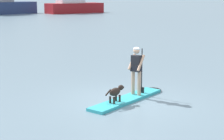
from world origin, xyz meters
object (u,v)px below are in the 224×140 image
Objects in this scene: moored_boat_far_starboard at (0,4)px; person_paddler at (137,67)px; dog at (116,92)px; moored_boat_starboard at (74,5)px; paddleboard at (130,98)px.

person_paddler is at bearing -98.99° from moored_boat_far_starboard.
person_paddler is 0.14× the size of moored_boat_far_starboard.
person_paddler is at bearing 22.66° from dog.
person_paddler is 0.14× the size of moored_boat_starboard.
moored_boat_starboard is at bearing 67.93° from paddleboard.
moored_boat_starboard is at bearing -13.68° from moored_boat_far_starboard.
dog is 0.08× the size of moored_boat_far_starboard.
dog is (-0.77, -0.32, 0.39)m from paddleboard.
person_paddler is (0.33, 0.14, 1.03)m from paddleboard.
moored_boat_far_starboard reaches higher than person_paddler.
moored_boat_starboard reaches higher than dog.
paddleboard is at bearing -112.07° from moored_boat_starboard.
paddleboard is at bearing -99.31° from moored_boat_far_starboard.
moored_boat_starboard is (20.38, 50.27, 1.30)m from paddleboard.
moored_boat_far_starboard is 12.02m from moored_boat_starboard.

